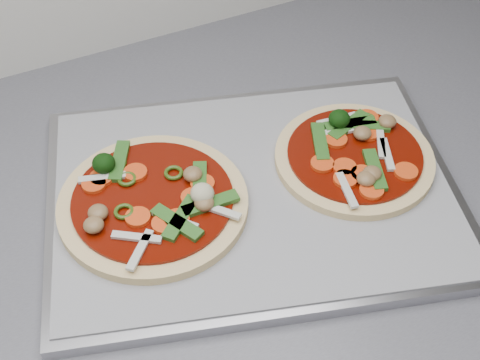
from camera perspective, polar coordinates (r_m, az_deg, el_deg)
name	(u,v)px	position (r m, az deg, el deg)	size (l,w,h in m)	color
countertop	(28,274)	(0.70, -17.67, -7.68)	(3.60, 0.60, 0.04)	slate
baking_tray	(253,193)	(0.70, 1.10, -1.16)	(0.42, 0.31, 0.01)	#9C9BA1
parchment	(253,188)	(0.69, 1.11, -0.72)	(0.41, 0.29, 0.00)	gray
pizza_left	(153,201)	(0.68, -7.40, -1.81)	(0.21, 0.21, 0.03)	#D0B57A
pizza_right	(355,155)	(0.73, 9.77, 2.15)	(0.18, 0.18, 0.03)	#D0B57A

